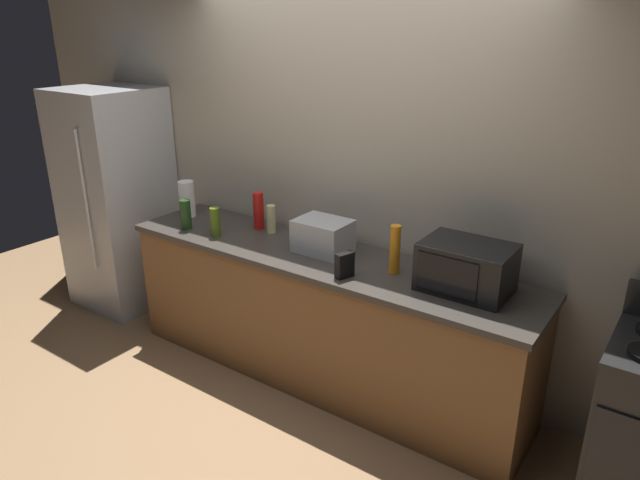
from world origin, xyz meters
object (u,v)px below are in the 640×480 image
at_px(toaster_oven, 323,236).
at_px(bottle_olive_oil, 215,222).
at_px(bottle_wine, 186,214).
at_px(microwave, 466,267).
at_px(bottle_hot_sauce, 259,211).
at_px(cordless_phone, 345,265).
at_px(refrigerator, 117,200).
at_px(paper_towel_roll, 187,199).
at_px(bottle_vinegar, 271,219).
at_px(mug_white, 301,230).
at_px(bottle_dish_soap, 395,249).

distance_m(toaster_oven, bottle_olive_oil, 0.79).
xyz_separation_m(bottle_wine, bottle_olive_oil, (0.27, 0.02, -0.01)).
height_order(microwave, bottle_hot_sauce, microwave).
height_order(cordless_phone, bottle_wine, bottle_wine).
xyz_separation_m(microwave, bottle_olive_oil, (-1.72, -0.18, -0.03)).
distance_m(refrigerator, paper_towel_roll, 0.81).
bearing_deg(cordless_phone, bottle_hot_sauce, 179.36).
distance_m(bottle_olive_oil, bottle_vinegar, 0.38).
distance_m(toaster_oven, mug_white, 0.31).
height_order(microwave, toaster_oven, microwave).
bearing_deg(paper_towel_roll, bottle_vinegar, 6.56).
bearing_deg(bottle_wine, mug_white, 24.33).
distance_m(cordless_phone, bottle_vinegar, 0.89).
height_order(bottle_wine, mug_white, bottle_wine).
relative_size(microwave, bottle_dish_soap, 1.63).
bearing_deg(paper_towel_roll, bottle_olive_oil, -21.18).
distance_m(microwave, mug_white, 1.24).
bearing_deg(bottle_hot_sauce, bottle_vinegar, -6.97).
relative_size(microwave, cordless_phone, 3.20).
relative_size(microwave, bottle_olive_oil, 2.38).
relative_size(toaster_oven, bottle_wine, 1.60).
height_order(refrigerator, toaster_oven, refrigerator).
bearing_deg(bottle_vinegar, toaster_oven, -8.72).
distance_m(paper_towel_roll, bottle_dish_soap, 1.77).
bearing_deg(bottle_dish_soap, cordless_phone, -132.73).
distance_m(paper_towel_roll, cordless_phone, 1.59).
xyz_separation_m(paper_towel_roll, bottle_vinegar, (0.74, 0.09, -0.04)).
height_order(bottle_wine, bottle_hot_sauce, bottle_hot_sauce).
height_order(bottle_hot_sauce, bottle_olive_oil, bottle_hot_sauce).
height_order(toaster_oven, paper_towel_roll, paper_towel_roll).
relative_size(refrigerator, bottle_wine, 8.46).
bearing_deg(toaster_oven, refrigerator, -178.30).
bearing_deg(bottle_olive_oil, bottle_vinegar, 44.98).
xyz_separation_m(bottle_hot_sauce, bottle_dish_soap, (1.15, -0.12, 0.02)).
distance_m(paper_towel_roll, bottle_olive_oil, 0.51).
height_order(refrigerator, paper_towel_roll, refrigerator).
bearing_deg(bottle_olive_oil, cordless_phone, -3.11).
relative_size(microwave, bottle_vinegar, 2.43).
relative_size(refrigerator, mug_white, 20.13).
distance_m(bottle_hot_sauce, mug_white, 0.36).
xyz_separation_m(paper_towel_roll, bottle_wine, (0.20, -0.20, -0.03)).
bearing_deg(mug_white, bottle_wine, -155.67).
relative_size(toaster_oven, bottle_hot_sauce, 1.29).
xyz_separation_m(paper_towel_roll, cordless_phone, (1.57, -0.24, -0.06)).
relative_size(refrigerator, bottle_dish_soap, 6.12).
relative_size(microwave, bottle_wine, 2.26).
bearing_deg(mug_white, toaster_oven, -25.73).
relative_size(paper_towel_roll, bottle_vinegar, 1.36).
bearing_deg(microwave, refrigerator, -179.08).
bearing_deg(bottle_vinegar, paper_towel_roll, -173.44).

